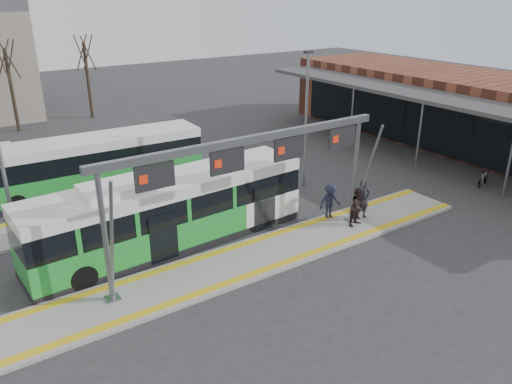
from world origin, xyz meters
TOP-DOWN VIEW (x-y plane):
  - ground at (0.00, 0.00)m, footprint 120.00×120.00m
  - platform_main at (0.00, 0.00)m, footprint 22.00×3.00m
  - platform_second at (-4.00, 8.00)m, footprint 20.00×3.00m
  - tactile_main at (0.00, 0.00)m, footprint 22.00×2.65m
  - tactile_second at (-4.00, 9.15)m, footprint 20.00×0.35m
  - gantry at (-0.35, 0.25)m, footprint 13.00×1.68m
  - station_building at (21.83, 4.00)m, footprint 11.50×32.00m
  - hero_bus at (-2.79, 3.16)m, footprint 12.74×3.36m
  - bg_bus_green at (-3.49, 11.72)m, footprint 12.34×3.11m
  - passenger_a at (6.10, 0.20)m, footprint 0.77×0.57m
  - passenger_b at (5.34, -0.24)m, footprint 1.02×0.86m
  - passenger_c at (4.75, 1.10)m, footprint 1.25×0.87m
  - bicycle_d at (15.33, -0.40)m, footprint 1.64×0.82m
  - tree_left at (-4.64, 27.90)m, footprint 1.40×1.40m
  - tree_mid at (1.73, 29.21)m, footprint 1.40×1.40m
  - lamp_west at (-8.69, 5.42)m, footprint 0.50×0.25m
  - lamp_east at (6.72, 5.49)m, footprint 0.50×0.25m

SIDE VIEW (x-z plane):
  - ground at x=0.00m, z-range 0.00..0.00m
  - platform_main at x=0.00m, z-range 0.00..0.15m
  - platform_second at x=-4.00m, z-range 0.00..0.15m
  - tactile_main at x=0.00m, z-range 0.15..0.17m
  - tactile_second at x=-4.00m, z-range 0.15..0.17m
  - bicycle_d at x=15.33m, z-range 0.00..0.95m
  - passenger_c at x=4.75m, z-range 0.15..1.92m
  - passenger_b at x=5.34m, z-range 0.15..2.03m
  - passenger_a at x=6.10m, z-range 0.15..2.11m
  - bg_bus_green at x=-3.49m, z-range -0.02..3.04m
  - hero_bus at x=-2.79m, z-range -0.15..3.32m
  - station_building at x=21.83m, z-range 0.03..5.03m
  - lamp_east at x=6.72m, z-range 0.24..7.88m
  - gantry at x=-0.35m, z-range 1.70..6.90m
  - lamp_west at x=-8.69m, z-range 0.24..8.87m
  - tree_mid at x=1.73m, z-range 1.90..9.24m
  - tree_left at x=-4.64m, z-range 1.91..9.28m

